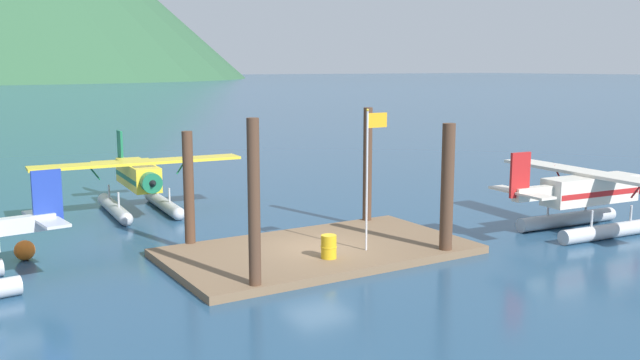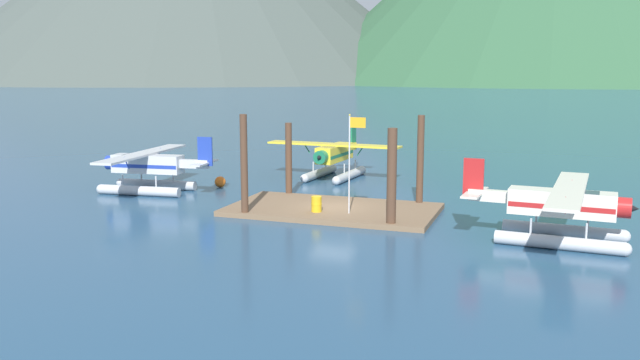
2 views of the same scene
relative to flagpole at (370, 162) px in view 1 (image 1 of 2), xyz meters
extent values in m
plane|color=navy|center=(-1.51, 1.32, -3.75)|extent=(1200.00, 1200.00, 0.00)
cube|color=brown|center=(-1.51, 1.32, -3.60)|extent=(11.90, 6.65, 0.30)
cylinder|color=#4C3323|center=(-5.70, -1.64, -0.87)|extent=(0.40, 0.40, 5.76)
cylinder|color=#4C3323|center=(2.59, -1.50, -1.13)|extent=(0.50, 0.50, 5.23)
cylinder|color=#4C3323|center=(-5.58, 4.62, -1.33)|extent=(0.42, 0.42, 4.83)
cylinder|color=#4C3323|center=(2.96, 4.35, -0.99)|extent=(0.41, 0.41, 5.52)
cylinder|color=silver|center=(-0.13, 0.00, -0.75)|extent=(0.08, 0.08, 5.39)
cube|color=orange|center=(0.32, 0.00, 1.59)|extent=(0.90, 0.03, 0.56)
sphere|color=gold|center=(-0.13, 0.00, 1.99)|extent=(0.10, 0.10, 0.10)
cylinder|color=gold|center=(-1.97, -0.20, -3.01)|extent=(0.58, 0.58, 0.88)
torus|color=gold|center=(-1.97, -0.20, -3.01)|extent=(0.62, 0.62, 0.04)
sphere|color=orange|center=(-11.55, 6.51, -3.36)|extent=(0.77, 0.77, 0.77)
cylinder|color=#B7BABF|center=(10.93, -0.47, -3.43)|extent=(5.63, 1.09, 0.64)
sphere|color=#B7BABF|center=(13.72, -0.69, -3.43)|extent=(0.64, 0.64, 0.64)
cylinder|color=#B7BABF|center=(10.73, -2.96, -3.43)|extent=(5.63, 1.09, 0.64)
cylinder|color=#B7BABF|center=(12.12, -0.56, -2.76)|extent=(0.10, 0.10, 0.70)
cylinder|color=#B7BABF|center=(9.73, -0.37, -2.76)|extent=(0.10, 0.10, 0.70)
cylinder|color=#B7BABF|center=(11.92, -3.06, -2.76)|extent=(0.10, 0.10, 0.70)
cylinder|color=#B7BABF|center=(9.53, -2.86, -2.76)|extent=(0.10, 0.10, 0.70)
cube|color=silver|center=(10.83, -1.71, -1.81)|extent=(4.88, 1.62, 1.20)
cube|color=#B21E1E|center=(10.83, -1.71, -1.91)|extent=(4.79, 1.63, 0.24)
cube|color=#283347|center=(11.90, -1.80, -1.48)|extent=(1.18, 1.14, 0.56)
cube|color=silver|center=(11.13, -1.74, -1.14)|extent=(2.23, 10.48, 0.14)
cylinder|color=#B21E1E|center=(11.30, 0.46, -1.47)|extent=(0.13, 0.63, 0.84)
cylinder|color=#B21E1E|center=(10.95, -3.93, -1.47)|extent=(0.13, 0.63, 0.84)
cylinder|color=#B21E1E|center=(13.52, -1.93, -1.81)|extent=(0.68, 1.01, 0.96)
cone|color=black|center=(13.97, -1.97, -1.81)|extent=(0.38, 0.39, 0.36)
cube|color=silver|center=(7.59, -1.45, -1.71)|extent=(2.23, 0.62, 0.56)
cube|color=#B21E1E|center=(6.69, -1.38, -0.86)|extent=(1.01, 0.20, 1.90)
cube|color=silver|center=(6.79, -1.39, -1.61)|extent=(1.05, 3.25, 0.10)
cylinder|color=#B7BABF|center=(-3.94, 12.87, -3.43)|extent=(0.99, 5.63, 0.64)
sphere|color=#B7BABF|center=(-4.11, 10.07, -3.43)|extent=(0.64, 0.64, 0.64)
cylinder|color=#B7BABF|center=(-6.43, 13.03, -3.43)|extent=(0.99, 5.63, 0.64)
sphere|color=#B7BABF|center=(-6.61, 10.23, -3.43)|extent=(0.64, 0.64, 0.64)
cylinder|color=#B7BABF|center=(-4.01, 11.67, -2.76)|extent=(0.10, 0.10, 0.70)
cylinder|color=#B7BABF|center=(-3.86, 14.07, -2.76)|extent=(0.10, 0.10, 0.70)
cylinder|color=#B7BABF|center=(-6.51, 11.83, -2.76)|extent=(0.10, 0.10, 0.70)
cylinder|color=#B7BABF|center=(-6.36, 14.22, -2.76)|extent=(0.10, 0.10, 0.70)
cube|color=yellow|center=(-5.18, 12.95, -1.81)|extent=(1.54, 4.87, 1.20)
cube|color=#196B47|center=(-5.18, 12.95, -1.91)|extent=(1.56, 4.77, 0.24)
cube|color=#283347|center=(-5.25, 11.87, -1.48)|extent=(1.12, 1.16, 0.56)
cube|color=yellow|center=(-5.20, 12.65, -1.14)|extent=(10.47, 2.06, 0.14)
cylinder|color=#196B47|center=(-3.01, 12.51, -1.47)|extent=(0.63, 0.12, 0.84)
cylinder|color=#196B47|center=(-7.40, 12.79, -1.47)|extent=(0.63, 0.12, 0.84)
cylinder|color=#196B47|center=(-5.36, 10.25, -1.81)|extent=(1.00, 0.66, 0.96)
cone|color=black|center=(-5.38, 9.80, -1.81)|extent=(0.38, 0.37, 0.36)
cube|color=yellow|center=(-4.98, 16.19, -1.71)|extent=(0.58, 2.22, 0.56)
cube|color=#196B47|center=(-4.92, 17.09, -0.86)|extent=(0.18, 1.01, 1.90)
cube|color=yellow|center=(-4.93, 16.99, -1.61)|extent=(3.24, 1.00, 0.10)
cube|color=silver|center=(-11.97, 3.55, -1.71)|extent=(2.23, 0.66, 0.56)
cube|color=#1E389E|center=(-11.07, 3.64, -0.86)|extent=(1.01, 0.22, 1.90)
cube|color=silver|center=(-11.17, 3.63, -1.61)|extent=(1.13, 3.27, 0.10)
camera|label=1|loc=(-15.08, -21.21, 3.60)|focal=38.54mm
camera|label=2|loc=(10.08, -34.08, 4.34)|focal=36.85mm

